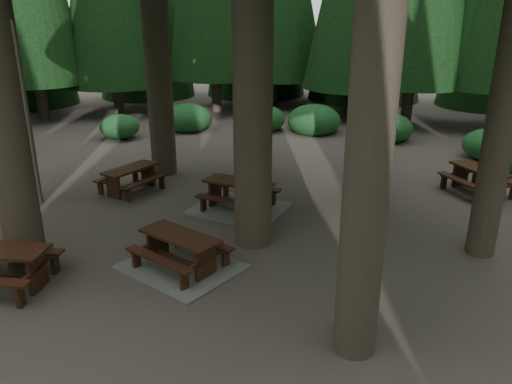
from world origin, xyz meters
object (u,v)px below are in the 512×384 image
at_px(picnic_table_b, 131,176).
at_px(picnic_table_d, 479,177).
at_px(picnic_table_c, 239,200).
at_px(picnic_table_a, 181,257).

xyz_separation_m(picnic_table_b, picnic_table_d, (9.07, 4.44, 0.03)).
bearing_deg(picnic_table_c, picnic_table_a, -82.91).
bearing_deg(picnic_table_d, picnic_table_a, -81.46).
bearing_deg(picnic_table_d, picnic_table_b, -111.82).
distance_m(picnic_table_a, picnic_table_d, 9.15).
distance_m(picnic_table_b, picnic_table_c, 3.51).
xyz_separation_m(picnic_table_c, picnic_table_d, (5.57, 4.23, 0.24)).
bearing_deg(picnic_table_b, picnic_table_d, -57.50).
relative_size(picnic_table_a, picnic_table_c, 1.07).
xyz_separation_m(picnic_table_a, picnic_table_b, (-4.01, 3.18, 0.23)).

